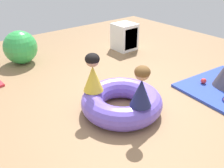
# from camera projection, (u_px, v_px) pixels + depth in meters

# --- Properties ---
(ground_plane) EXTENTS (8.00, 8.00, 0.00)m
(ground_plane) POSITION_uv_depth(u_px,v_px,m) (120.00, 108.00, 3.36)
(ground_plane) COLOR #93704C
(inflatable_cushion) EXTENTS (1.06, 1.06, 0.29)m
(inflatable_cushion) POSITION_uv_depth(u_px,v_px,m) (122.00, 102.00, 3.22)
(inflatable_cushion) COLOR #7056D1
(inflatable_cushion) RESTS_ON ground
(child_in_yellow) EXTENTS (0.36, 0.36, 0.51)m
(child_in_yellow) POSITION_uv_depth(u_px,v_px,m) (93.00, 73.00, 3.08)
(child_in_yellow) COLOR yellow
(child_in_yellow) RESTS_ON inflatable_cushion
(child_in_navy) EXTENTS (0.30, 0.30, 0.49)m
(child_in_navy) POSITION_uv_depth(u_px,v_px,m) (141.00, 87.00, 2.77)
(child_in_navy) COLOR navy
(child_in_navy) RESTS_ON inflatable_cushion
(play_ball_red) EXTENTS (0.09, 0.09, 0.09)m
(play_ball_red) POSITION_uv_depth(u_px,v_px,m) (204.00, 81.00, 3.88)
(play_ball_red) COLOR red
(play_ball_red) RESTS_ON gym_mat_center_rear
(exercise_ball_large) EXTENTS (0.62, 0.62, 0.62)m
(exercise_ball_large) POSITION_uv_depth(u_px,v_px,m) (20.00, 47.00, 4.60)
(exercise_ball_large) COLOR green
(exercise_ball_large) RESTS_ON ground
(storage_cube) EXTENTS (0.44, 0.44, 0.56)m
(storage_cube) POSITION_uv_depth(u_px,v_px,m) (125.00, 37.00, 5.28)
(storage_cube) COLOR white
(storage_cube) RESTS_ON ground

